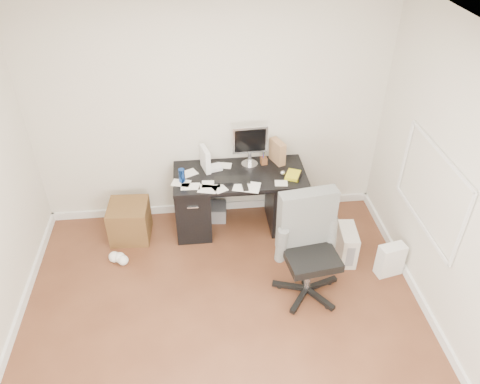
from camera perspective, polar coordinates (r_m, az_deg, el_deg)
The scene contains 18 objects.
ground at distance 4.60m, azimuth -1.68°, elevation -17.50°, with size 4.00×4.00×0.00m, color #4D2818.
room_shell at distance 3.44m, azimuth -1.66°, elevation -0.39°, with size 4.02×4.02×2.71m.
desk at distance 5.50m, azimuth -0.03°, elevation -0.79°, with size 1.50×0.70×0.75m.
loose_papers at distance 5.24m, azimuth -2.15°, elevation 1.82°, with size 1.10×0.60×0.00m, color white, non-canonical shape.
lcd_monitor at distance 5.33m, azimuth 1.21°, elevation 5.62°, with size 0.40×0.23×0.50m, color silver, non-canonical shape.
keyboard at distance 5.18m, azimuth -0.96°, elevation 1.49°, with size 0.40×0.14×0.02m, color black.
computer_mouse at distance 5.28m, azimuth 5.21°, elevation 2.32°, with size 0.06×0.06×0.06m, color silver.
travel_mug at distance 5.17m, azimuth -7.11°, elevation 2.01°, with size 0.07×0.07×0.16m, color navy.
white_binder at distance 5.32m, azimuth -4.26°, elevation 4.04°, with size 0.11×0.24×0.28m, color white.
magazine_file at distance 5.46m, azimuth 4.58°, elevation 4.94°, with size 0.12×0.24×0.27m, color #A2784E.
pen_cup at distance 5.43m, azimuth 2.93°, elevation 4.38°, with size 0.09×0.09×0.21m, color #573419, non-canonical shape.
yellow_book at distance 5.28m, azimuth 6.54°, elevation 2.05°, with size 0.16×0.20×0.04m, color yellow.
paper_remote at distance 5.08m, azimuth 0.83°, elevation 0.76°, with size 0.29×0.23×0.02m, color white, non-canonical shape.
office_chair at distance 4.61m, azimuth 8.66°, elevation -7.12°, with size 0.65×0.65×1.15m, color #4B4D4B, non-canonical shape.
pc_tower at distance 5.32m, azimuth 12.88°, elevation -6.25°, with size 0.17×0.39×0.39m, color beige.
shopping_bag at distance 5.27m, azimuth 17.85°, elevation -7.87°, with size 0.28×0.20×0.38m, color white.
wicker_basket at distance 5.60m, azimuth -13.30°, elevation -3.46°, with size 0.45×0.45×0.45m, color #4D2D17.
desk_printer at distance 5.81m, azimuth -3.26°, elevation -2.41°, with size 0.31×0.26×0.18m, color slate.
Camera 1 is at (-0.16, -2.73, 3.69)m, focal length 35.00 mm.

